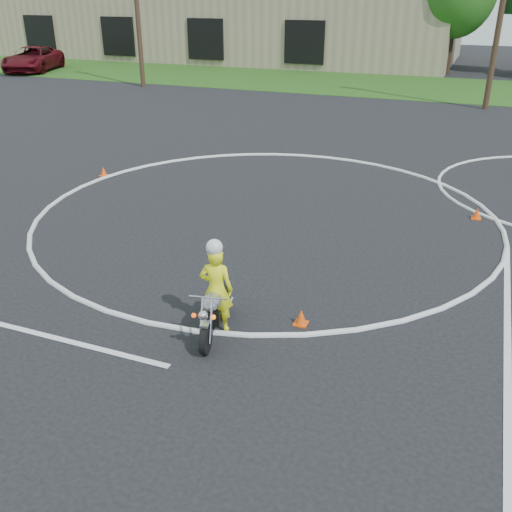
% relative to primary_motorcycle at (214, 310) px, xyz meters
% --- Properties ---
extents(ground, '(120.00, 120.00, 0.00)m').
position_rel_primary_motorcycle_xyz_m(ground, '(-1.25, 2.84, -0.46)').
color(ground, black).
rests_on(ground, ground).
extents(grass_strip, '(120.00, 10.00, 0.02)m').
position_rel_primary_motorcycle_xyz_m(grass_strip, '(-1.25, 29.84, -0.45)').
color(grass_strip, '#1E4714').
rests_on(grass_strip, ground).
extents(course_markings, '(19.05, 19.05, 0.12)m').
position_rel_primary_motorcycle_xyz_m(course_markings, '(0.92, 7.19, -0.45)').
color(course_markings, silver).
rests_on(course_markings, ground).
extents(primary_motorcycle, '(0.63, 1.77, 0.94)m').
position_rel_primary_motorcycle_xyz_m(primary_motorcycle, '(0.00, 0.00, 0.00)').
color(primary_motorcycle, black).
rests_on(primary_motorcycle, ground).
extents(rider_primary_grp, '(0.64, 0.49, 1.74)m').
position_rel_primary_motorcycle_xyz_m(rider_primary_grp, '(-0.01, 0.13, 0.38)').
color(rider_primary_grp, '#FBFF1A').
rests_on(rider_primary_grp, ground).
extents(pickup_grp, '(4.77, 6.79, 1.72)m').
position_rel_primary_motorcycle_xyz_m(pickup_grp, '(-27.70, 27.26, 0.40)').
color(pickup_grp, '#4D0810').
rests_on(pickup_grp, ground).
extents(traffic_cones, '(22.82, 15.28, 0.30)m').
position_rel_primary_motorcycle_xyz_m(traffic_cones, '(2.76, 5.69, -0.32)').
color(traffic_cones, '#F94F0D').
rests_on(traffic_cones, ground).
extents(warehouse, '(41.00, 17.00, 8.30)m').
position_rel_primary_motorcycle_xyz_m(warehouse, '(-19.25, 42.83, 3.70)').
color(warehouse, tan).
rests_on(warehouse, ground).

